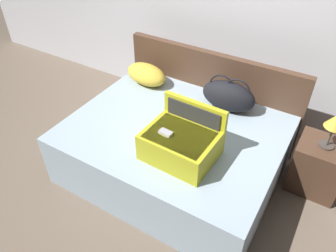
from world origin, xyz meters
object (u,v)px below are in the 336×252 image
pillow_near_headboard (146,74)px  table_lamp (336,123)px  nightstand (318,166)px  bed (174,150)px  hard_case_large (181,142)px  duffel_bag (228,96)px

pillow_near_headboard → table_lamp: table_lamp is taller
nightstand → table_lamp: (-0.00, 0.00, 0.51)m
bed → pillow_near_headboard: size_ratio=3.90×
hard_case_large → pillow_near_headboard: (-0.89, 0.81, -0.04)m
hard_case_large → nightstand: size_ratio=1.13×
bed → pillow_near_headboard: bearing=141.3°
bed → hard_case_large: bearing=-51.4°
duffel_bag → nightstand: duffel_bag is taller
hard_case_large → nightstand: (1.02, 0.79, -0.44)m
nightstand → bed: bearing=-157.7°
duffel_bag → nightstand: bearing=-1.1°
pillow_near_headboard → table_lamp: size_ratio=1.43×
bed → hard_case_large: size_ratio=3.32×
bed → nightstand: size_ratio=3.75×
duffel_bag → bed: bearing=-119.0°
bed → pillow_near_headboard: pillow_near_headboard is taller
table_lamp → duffel_bag: bearing=178.9°
duffel_bag → pillow_near_headboard: duffel_bag is taller
bed → pillow_near_headboard: (-0.66, 0.53, 0.38)m
pillow_near_headboard → hard_case_large: bearing=-42.5°
bed → table_lamp: 1.43m
hard_case_large → table_lamp: bearing=39.9°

